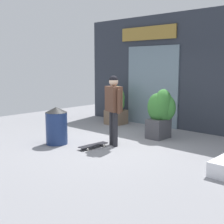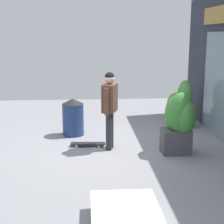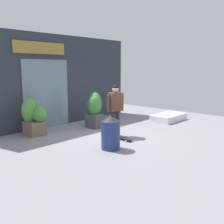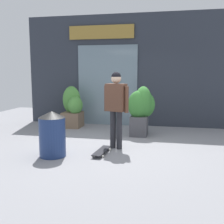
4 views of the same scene
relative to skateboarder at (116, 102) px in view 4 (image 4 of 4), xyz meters
The scene contains 7 objects.
ground_plane 1.06m from the skateboarder, 97.63° to the left, with size 12.00×12.00×0.00m, color gray.
building_facade 2.96m from the skateboarder, 91.22° to the left, with size 7.01×0.31×3.51m.
skateboarder is the anchor object (origin of this frame).
skateboard 1.12m from the skateboarder, 113.75° to the right, with size 0.28×0.80×0.08m.
planter_box_left 1.53m from the skateboarder, 73.82° to the left, with size 0.71×0.66×1.33m.
planter_box_right 2.79m from the skateboarder, 130.41° to the left, with size 0.71×0.74×1.27m.
trash_bin 1.55m from the skateboarder, 143.74° to the right, with size 0.54×0.54×0.93m.
Camera 4 is at (1.17, -6.01, 1.71)m, focal length 43.72 mm.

